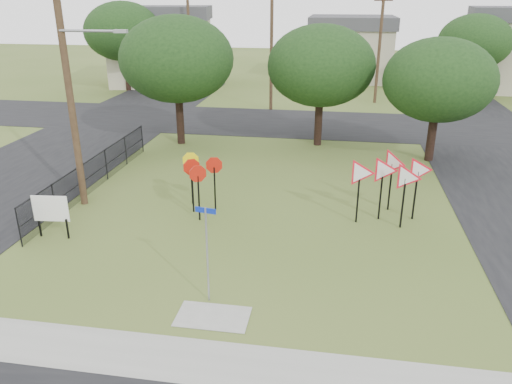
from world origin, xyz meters
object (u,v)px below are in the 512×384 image
street_name_sign (207,249)px  stop_sign_cluster (199,172)px  info_board (51,210)px  yield_sign_cluster (392,174)px

street_name_sign → stop_sign_cluster: 6.46m
stop_sign_cluster → info_board: bearing=-145.5°
street_name_sign → stop_sign_cluster: bearing=107.5°
street_name_sign → info_board: bearing=155.4°
stop_sign_cluster → yield_sign_cluster: size_ratio=0.68×
yield_sign_cluster → stop_sign_cluster: bearing=-176.8°
street_name_sign → stop_sign_cluster: size_ratio=1.29×
street_name_sign → stop_sign_cluster: (-1.94, 6.16, 0.02)m
info_board → street_name_sign: bearing=-24.6°
street_name_sign → info_board: size_ratio=1.80×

